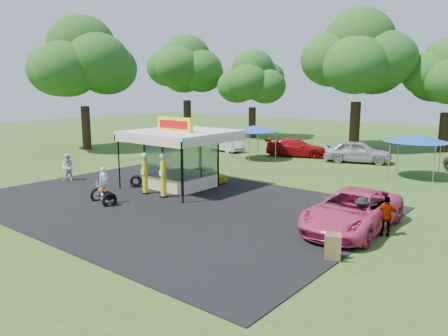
% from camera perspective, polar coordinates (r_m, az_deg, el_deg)
% --- Properties ---
extents(ground, '(120.00, 120.00, 0.00)m').
position_cam_1_polar(ground, '(21.22, -11.11, -5.69)').
color(ground, '#34531A').
rests_on(ground, ground).
extents(asphalt_apron, '(20.00, 14.00, 0.04)m').
position_cam_1_polar(asphalt_apron, '(22.49, -7.19, -4.59)').
color(asphalt_apron, black).
rests_on(asphalt_apron, ground).
extents(gas_station_kiosk, '(5.40, 5.40, 4.18)m').
position_cam_1_polar(gas_station_kiosk, '(25.57, -5.56, 1.31)').
color(gas_station_kiosk, white).
rests_on(gas_station_kiosk, ground).
extents(gas_pump_left, '(0.43, 0.43, 2.33)m').
position_cam_1_polar(gas_pump_left, '(24.41, -10.29, -0.84)').
color(gas_pump_left, black).
rests_on(gas_pump_left, ground).
extents(gas_pump_right, '(0.46, 0.46, 2.45)m').
position_cam_1_polar(gas_pump_right, '(23.50, -7.93, -1.06)').
color(gas_pump_right, black).
rests_on(gas_pump_right, ground).
extents(motorcycle, '(1.75, 1.07, 2.00)m').
position_cam_1_polar(motorcycle, '(22.85, -15.40, -2.69)').
color(motorcycle, black).
rests_on(motorcycle, ground).
extents(spare_tires, '(0.90, 0.83, 0.74)m').
position_cam_1_polar(spare_tires, '(26.41, -11.46, -1.70)').
color(spare_tires, black).
rests_on(spare_tires, ground).
extents(a_frame_sign, '(0.59, 0.66, 0.97)m').
position_cam_1_polar(a_frame_sign, '(15.47, 14.01, -10.06)').
color(a_frame_sign, '#593819').
rests_on(a_frame_sign, ground).
extents(kiosk_car, '(2.82, 1.13, 0.96)m').
position_cam_1_polar(kiosk_car, '(27.39, -2.27, -0.80)').
color(kiosk_car, yellow).
rests_on(kiosk_car, ground).
extents(pink_sedan, '(2.89, 5.99, 1.65)m').
position_cam_1_polar(pink_sedan, '(18.87, 16.42, -5.37)').
color(pink_sedan, '#DF3C76').
rests_on(pink_sedan, ground).
extents(spectator_west, '(1.05, 0.97, 1.72)m').
position_cam_1_polar(spectator_west, '(29.19, -19.69, 0.05)').
color(spectator_west, white).
rests_on(spectator_west, ground).
extents(spectator_east_a, '(1.08, 0.67, 1.62)m').
position_cam_1_polar(spectator_east_a, '(18.11, 17.49, -6.13)').
color(spectator_east_a, black).
rests_on(spectator_east_a, ground).
extents(spectator_east_b, '(1.03, 0.75, 1.62)m').
position_cam_1_polar(spectator_east_b, '(18.54, 20.47, -5.94)').
color(spectator_east_b, gray).
rests_on(spectator_east_b, ground).
extents(bg_car_a, '(4.36, 2.11, 1.38)m').
position_cam_1_polar(bg_car_a, '(40.55, 0.01, 3.19)').
color(bg_car_a, silver).
rests_on(bg_car_a, ground).
extents(bg_car_b, '(5.62, 3.88, 1.51)m').
position_cam_1_polar(bg_car_b, '(37.94, 9.45, 2.65)').
color(bg_car_b, '#A00C0D').
rests_on(bg_car_b, ground).
extents(bg_car_c, '(5.50, 3.59, 1.74)m').
position_cam_1_polar(bg_car_c, '(35.91, 17.06, 2.07)').
color(bg_car_c, '#A1A0A5').
rests_on(bg_car_c, ground).
extents(tent_west, '(4.00, 4.00, 2.79)m').
position_cam_1_polar(tent_west, '(35.72, 3.91, 5.15)').
color(tent_west, gray).
rests_on(tent_west, ground).
extents(tent_east, '(4.09, 4.09, 2.86)m').
position_cam_1_polar(tent_east, '(30.83, 23.84, 3.54)').
color(tent_east, gray).
rests_on(tent_east, ground).
extents(oak_far_a, '(10.05, 10.05, 11.91)m').
position_cam_1_polar(oak_far_a, '(55.33, -4.90, 12.25)').
color(oak_far_a, black).
rests_on(oak_far_a, ground).
extents(oak_far_b, '(8.27, 8.27, 9.87)m').
position_cam_1_polar(oak_far_b, '(51.00, 3.76, 10.98)').
color(oak_far_b, black).
rests_on(oak_far_b, ground).
extents(oak_far_c, '(10.81, 10.81, 12.74)m').
position_cam_1_polar(oak_far_c, '(43.50, 17.11, 13.00)').
color(oak_far_c, black).
rests_on(oak_far_c, ground).
extents(oak_near, '(10.50, 10.50, 12.09)m').
position_cam_1_polar(oak_near, '(43.52, -17.97, 12.28)').
color(oak_near, black).
rests_on(oak_near, ground).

